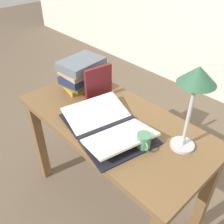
{
  "coord_description": "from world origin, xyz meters",
  "views": [
    {
      "loc": [
        0.81,
        -0.77,
        1.62
      ],
      "look_at": [
        0.02,
        -0.03,
        0.83
      ],
      "focal_mm": 40.0,
      "sensor_mm": 36.0,
      "label": 1
    }
  ],
  "objects_px": {
    "book_stack_tall": "(82,73)",
    "coffee_mug": "(144,141)",
    "book_standing_upright": "(98,83)",
    "reading_lamp": "(196,85)",
    "open_book": "(107,126)"
  },
  "relations": [
    {
      "from": "reading_lamp",
      "to": "coffee_mug",
      "type": "relative_size",
      "value": 4.69
    },
    {
      "from": "open_book",
      "to": "reading_lamp",
      "type": "xyz_separation_m",
      "value": [
        0.35,
        0.18,
        0.33
      ]
    },
    {
      "from": "book_stack_tall",
      "to": "coffee_mug",
      "type": "distance_m",
      "value": 0.68
    },
    {
      "from": "open_book",
      "to": "reading_lamp",
      "type": "bearing_deg",
      "value": 38.95
    },
    {
      "from": "open_book",
      "to": "book_standing_upright",
      "type": "xyz_separation_m",
      "value": [
        -0.27,
        0.17,
        0.09
      ]
    },
    {
      "from": "open_book",
      "to": "coffee_mug",
      "type": "relative_size",
      "value": 6.02
    },
    {
      "from": "book_stack_tall",
      "to": "coffee_mug",
      "type": "height_order",
      "value": "book_stack_tall"
    },
    {
      "from": "coffee_mug",
      "to": "reading_lamp",
      "type": "bearing_deg",
      "value": 49.08
    },
    {
      "from": "coffee_mug",
      "to": "book_standing_upright",
      "type": "bearing_deg",
      "value": 164.33
    },
    {
      "from": "book_standing_upright",
      "to": "reading_lamp",
      "type": "relative_size",
      "value": 0.48
    },
    {
      "from": "book_stack_tall",
      "to": "coffee_mug",
      "type": "xyz_separation_m",
      "value": [
        0.67,
        -0.14,
        -0.07
      ]
    },
    {
      "from": "open_book",
      "to": "book_stack_tall",
      "type": "bearing_deg",
      "value": 169.96
    },
    {
      "from": "book_stack_tall",
      "to": "coffee_mug",
      "type": "bearing_deg",
      "value": -11.96
    },
    {
      "from": "coffee_mug",
      "to": "open_book",
      "type": "bearing_deg",
      "value": -171.24
    },
    {
      "from": "book_standing_upright",
      "to": "coffee_mug",
      "type": "distance_m",
      "value": 0.52
    }
  ]
}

